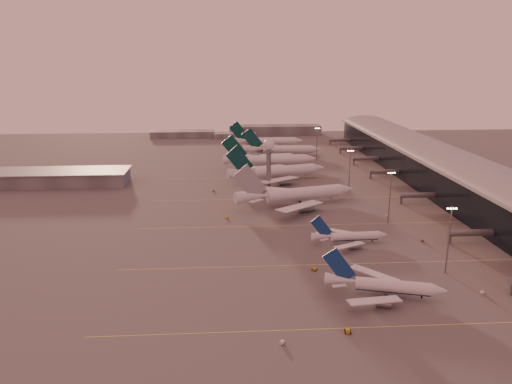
{
  "coord_description": "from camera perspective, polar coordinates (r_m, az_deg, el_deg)",
  "views": [
    {
      "loc": [
        -20.63,
        -160.25,
        75.07
      ],
      "look_at": [
        -4.87,
        80.59,
        9.24
      ],
      "focal_mm": 35.0,
      "sensor_mm": 36.0,
      "label": 1
    }
  ],
  "objects": [
    {
      "name": "gsv_tug_far",
      "position": [
        267.75,
        4.77,
        -0.96
      ],
      "size": [
        4.08,
        3.91,
        1.01
      ],
      "color": "#545659",
      "rests_on": "ground"
    },
    {
      "name": "gsv_truck_c",
      "position": [
        239.6,
        -3.33,
        -2.75
      ],
      "size": [
        4.82,
        5.45,
        2.18
      ],
      "color": "gold",
      "rests_on": "ground"
    },
    {
      "name": "radar_tower",
      "position": [
        286.58,
        1.46,
        4.37
      ],
      "size": [
        6.4,
        6.4,
        31.1
      ],
      "color": "slate",
      "rests_on": "ground"
    },
    {
      "name": "gsv_tug_mid",
      "position": [
        183.86,
        6.71,
        -8.78
      ],
      "size": [
        3.92,
        3.92,
        0.99
      ],
      "color": "gold",
      "rests_on": "ground"
    },
    {
      "name": "greentail_a",
      "position": [
        311.73,
        2.49,
        2.1
      ],
      "size": [
        64.07,
        51.08,
        23.79
      ],
      "color": "silver",
      "rests_on": "ground"
    },
    {
      "name": "terminal",
      "position": [
        306.21,
        21.18,
        2.04
      ],
      "size": [
        57.0,
        362.0,
        23.04
      ],
      "color": "black",
      "rests_on": "ground"
    },
    {
      "name": "mast_a",
      "position": [
        188.74,
        21.19,
        -4.78
      ],
      "size": [
        3.6,
        0.56,
        25.0
      ],
      "color": "slate",
      "rests_on": "ground"
    },
    {
      "name": "narrowbody_near",
      "position": [
        168.64,
        14.44,
        -10.52
      ],
      "size": [
        38.4,
        30.2,
        15.39
      ],
      "color": "silver",
      "rests_on": "ground"
    },
    {
      "name": "mast_b",
      "position": [
        236.25,
        15.07,
        -0.33
      ],
      "size": [
        3.6,
        0.56,
        25.0
      ],
      "color": "slate",
      "rests_on": "ground"
    },
    {
      "name": "mast_d",
      "position": [
        371.82,
        6.98,
        5.65
      ],
      "size": [
        3.6,
        0.56,
        25.0
      ],
      "color": "slate",
      "rests_on": "ground"
    },
    {
      "name": "greentail_d",
      "position": [
        425.01,
        1.28,
        5.63
      ],
      "size": [
        62.78,
        50.71,
        22.8
      ],
      "color": "silver",
      "rests_on": "ground"
    },
    {
      "name": "mast_c",
      "position": [
        285.98,
        10.66,
        2.61
      ],
      "size": [
        3.6,
        0.56,
        25.0
      ],
      "color": "slate",
      "rests_on": "ground"
    },
    {
      "name": "gsv_catering_a",
      "position": [
        181.17,
        24.54,
        -10.03
      ],
      "size": [
        5.09,
        3.35,
        3.85
      ],
      "color": "silver",
      "rests_on": "ground"
    },
    {
      "name": "taxiway_markings",
      "position": [
        234.44,
        8.95,
        -3.61
      ],
      "size": [
        180.0,
        185.25,
        0.02
      ],
      "color": "#E1DB4F",
      "rests_on": "ground"
    },
    {
      "name": "hangar",
      "position": [
        324.08,
        -21.51,
        1.57
      ],
      "size": [
        82.0,
        27.0,
        8.5
      ],
      "color": "#595B60",
      "rests_on": "ground"
    },
    {
      "name": "gsv_truck_d",
      "position": [
        286.79,
        -4.9,
        0.25
      ],
      "size": [
        3.57,
        5.67,
        2.16
      ],
      "color": "#545659",
      "rests_on": "ground"
    },
    {
      "name": "greentail_b",
      "position": [
        345.94,
        1.68,
        3.44
      ],
      "size": [
        66.28,
        53.42,
        24.06
      ],
      "color": "silver",
      "rests_on": "ground"
    },
    {
      "name": "gsv_truck_a",
      "position": [
        140.5,
        3.14,
        -16.53
      ],
      "size": [
        5.35,
        5.09,
        2.2
      ],
      "color": "silver",
      "rests_on": "ground"
    },
    {
      "name": "gsv_tug_near",
      "position": [
        147.42,
        10.44,
        -15.37
      ],
      "size": [
        2.93,
        4.31,
        1.15
      ],
      "color": "gold",
      "rests_on": "ground"
    },
    {
      "name": "gsv_truck_b",
      "position": [
        220.89,
        18.58,
        -5.14
      ],
      "size": [
        5.49,
        2.51,
        2.14
      ],
      "color": "#545659",
      "rests_on": "ground"
    },
    {
      "name": "ground",
      "position": [
        178.16,
        3.3,
        -9.69
      ],
      "size": [
        700.0,
        700.0,
        0.0
      ],
      "primitive_type": "plane",
      "color": "#524F4F",
      "rests_on": "ground"
    },
    {
      "name": "distant_horizon",
      "position": [
        491.13,
        -1.0,
        6.92
      ],
      "size": [
        165.0,
        37.5,
        9.0
      ],
      "color": "#595B60",
      "rests_on": "ground"
    },
    {
      "name": "gsv_catering_b",
      "position": [
        249.49,
        14.74,
        -2.35
      ],
      "size": [
        4.57,
        2.81,
        3.49
      ],
      "color": "silver",
      "rests_on": "ground"
    },
    {
      "name": "greentail_c",
      "position": [
        388.26,
        3.02,
        4.68
      ],
      "size": [
        61.56,
        49.64,
        22.35
      ],
      "color": "silver",
      "rests_on": "ground"
    },
    {
      "name": "widebody_white",
      "position": [
        260.64,
        4.66,
        -0.59
      ],
      "size": [
        65.98,
        52.18,
        23.75
      ],
      "color": "silver",
      "rests_on": "ground"
    },
    {
      "name": "narrowbody_mid",
      "position": [
        210.57,
        10.66,
        -5.15
      ],
      "size": [
        32.94,
        26.26,
        12.87
      ],
      "color": "silver",
      "rests_on": "ground"
    }
  ]
}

